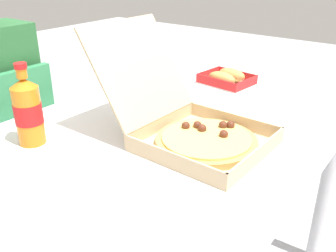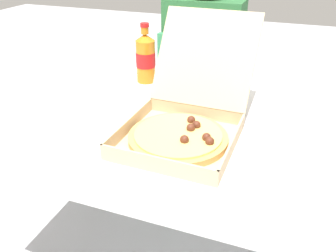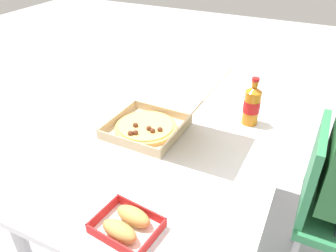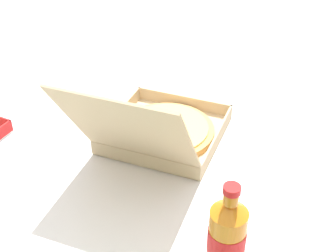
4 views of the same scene
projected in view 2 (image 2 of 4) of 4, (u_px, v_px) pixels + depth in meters
The scene contains 5 objects.
dining_table at pixel (185, 137), 1.13m from camera, with size 1.35×0.86×0.72m.
chair at pixel (200, 99), 1.79m from camera, with size 0.40×0.40×0.83m.
diner_person at pixel (205, 57), 1.74m from camera, with size 0.36×0.41×1.15m.
pizza_box_open at pixel (184, 122), 0.97m from camera, with size 0.32×0.48×0.30m.
cola_bottle at pixel (146, 58), 1.31m from camera, with size 0.07×0.07×0.22m.
Camera 2 is at (0.28, -0.93, 1.22)m, focal length 37.07 mm.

